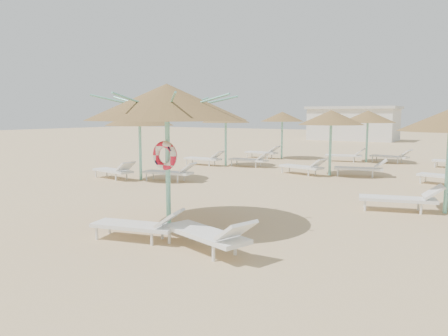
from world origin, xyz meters
The scene contains 6 objects.
ground centered at (0.00, 0.00, 0.00)m, with size 120.00×120.00×0.00m, color tan.
main_palapa centered at (-0.38, -0.08, 2.78)m, with size 3.56×3.56×3.19m.
lounger_main_a centered at (-0.12, -1.30, 0.33)m, with size 1.95×0.98×0.68m.
lounger_main_b centered at (1.49, -1.20, 0.36)m, with size 2.16×1.21×0.75m.
palapa_field centered at (2.79, 10.52, 2.27)m, with size 19.29×13.83×2.71m.
service_hut centered at (-6.00, 35.00, 1.64)m, with size 8.40×4.40×3.25m.
Camera 1 is at (5.82, -7.65, 2.53)m, focal length 35.00 mm.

